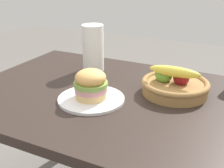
{
  "coord_description": "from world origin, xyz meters",
  "views": [
    {
      "loc": [
        0.45,
        -1.03,
        1.27
      ],
      "look_at": [
        -0.04,
        -0.03,
        0.81
      ],
      "focal_mm": 46.42,
      "sensor_mm": 36.0,
      "label": 1
    }
  ],
  "objects_px": {
    "fruit_basket": "(175,84)",
    "paper_towel_roll": "(93,48)",
    "plate": "(91,99)",
    "sandwich": "(91,84)"
  },
  "relations": [
    {
      "from": "fruit_basket",
      "to": "paper_towel_roll",
      "type": "relative_size",
      "value": 1.21
    },
    {
      "from": "plate",
      "to": "fruit_basket",
      "type": "xyz_separation_m",
      "value": [
        0.29,
        0.22,
        0.04
      ]
    },
    {
      "from": "fruit_basket",
      "to": "sandwich",
      "type": "bearing_deg",
      "value": -142.94
    },
    {
      "from": "sandwich",
      "to": "fruit_basket",
      "type": "relative_size",
      "value": 0.48
    },
    {
      "from": "sandwich",
      "to": "plate",
      "type": "bearing_deg",
      "value": -90.0
    },
    {
      "from": "sandwich",
      "to": "fruit_basket",
      "type": "distance_m",
      "value": 0.36
    },
    {
      "from": "sandwich",
      "to": "fruit_basket",
      "type": "height_order",
      "value": "fruit_basket"
    },
    {
      "from": "fruit_basket",
      "to": "plate",
      "type": "bearing_deg",
      "value": -142.94
    },
    {
      "from": "plate",
      "to": "fruit_basket",
      "type": "relative_size",
      "value": 0.95
    },
    {
      "from": "plate",
      "to": "paper_towel_roll",
      "type": "bearing_deg",
      "value": 118.15
    }
  ]
}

